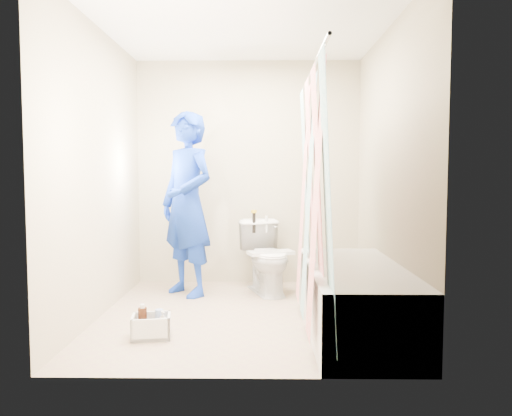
{
  "coord_description": "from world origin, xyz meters",
  "views": [
    {
      "loc": [
        0.16,
        -4.13,
        1.2
      ],
      "look_at": [
        0.1,
        0.39,
        0.88
      ],
      "focal_mm": 35.0,
      "sensor_mm": 36.0,
      "label": 1
    }
  ],
  "objects_px": {
    "bathtub": "(355,297)",
    "toilet": "(267,257)",
    "cleaning_caddy": "(153,327)",
    "plumber": "(187,204)"
  },
  "relations": [
    {
      "from": "plumber",
      "to": "cleaning_caddy",
      "type": "distance_m",
      "value": 1.54
    },
    {
      "from": "bathtub",
      "to": "toilet",
      "type": "relative_size",
      "value": 2.44
    },
    {
      "from": "toilet",
      "to": "cleaning_caddy",
      "type": "height_order",
      "value": "toilet"
    },
    {
      "from": "cleaning_caddy",
      "to": "toilet",
      "type": "bearing_deg",
      "value": 49.86
    },
    {
      "from": "toilet",
      "to": "plumber",
      "type": "distance_m",
      "value": 0.95
    },
    {
      "from": "plumber",
      "to": "toilet",
      "type": "bearing_deg",
      "value": 48.73
    },
    {
      "from": "toilet",
      "to": "cleaning_caddy",
      "type": "xyz_separation_m",
      "value": [
        -0.84,
        -1.38,
        -0.28
      ]
    },
    {
      "from": "bathtub",
      "to": "toilet",
      "type": "bearing_deg",
      "value": 117.96
    },
    {
      "from": "plumber",
      "to": "cleaning_caddy",
      "type": "bearing_deg",
      "value": -49.89
    },
    {
      "from": "bathtub",
      "to": "cleaning_caddy",
      "type": "distance_m",
      "value": 1.51
    }
  ]
}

